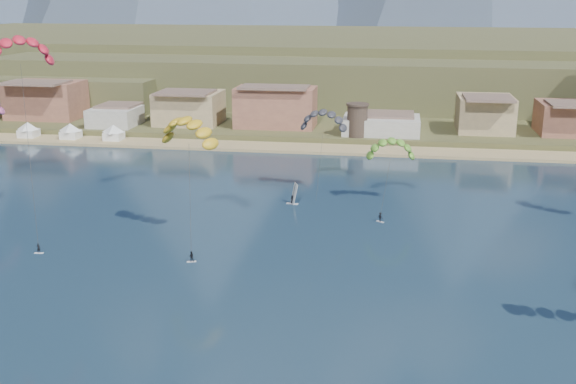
{
  "coord_description": "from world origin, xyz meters",
  "views": [
    {
      "loc": [
        14.99,
        -62.26,
        37.37
      ],
      "look_at": [
        0.0,
        32.0,
        10.0
      ],
      "focal_mm": 43.06,
      "sensor_mm": 36.0,
      "label": 1
    }
  ],
  "objects_px": {
    "kitesurfer_red": "(19,46)",
    "kitesurfer_yellow": "(188,127)",
    "watchtower": "(357,120)",
    "kitesurfer_green": "(391,146)",
    "windsurfer": "(293,198)"
  },
  "relations": [
    {
      "from": "kitesurfer_green",
      "to": "windsurfer",
      "type": "bearing_deg",
      "value": -167.48
    },
    {
      "from": "kitesurfer_green",
      "to": "kitesurfer_yellow",
      "type": "bearing_deg",
      "value": -142.01
    },
    {
      "from": "kitesurfer_red",
      "to": "kitesurfer_yellow",
      "type": "height_order",
      "value": "kitesurfer_red"
    },
    {
      "from": "watchtower",
      "to": "kitesurfer_yellow",
      "type": "bearing_deg",
      "value": -105.94
    },
    {
      "from": "kitesurfer_green",
      "to": "windsurfer",
      "type": "distance_m",
      "value": 20.32
    },
    {
      "from": "watchtower",
      "to": "kitesurfer_green",
      "type": "xyz_separation_m",
      "value": [
        9.21,
        -51.44,
        4.42
      ]
    },
    {
      "from": "watchtower",
      "to": "kitesurfer_green",
      "type": "relative_size",
      "value": 0.55
    },
    {
      "from": "watchtower",
      "to": "windsurfer",
      "type": "bearing_deg",
      "value": -98.53
    },
    {
      "from": "kitesurfer_red",
      "to": "windsurfer",
      "type": "bearing_deg",
      "value": 26.29
    },
    {
      "from": "kitesurfer_yellow",
      "to": "windsurfer",
      "type": "distance_m",
      "value": 29.26
    },
    {
      "from": "kitesurfer_yellow",
      "to": "kitesurfer_green",
      "type": "distance_m",
      "value": 39.66
    },
    {
      "from": "watchtower",
      "to": "kitesurfer_red",
      "type": "height_order",
      "value": "kitesurfer_red"
    },
    {
      "from": "kitesurfer_red",
      "to": "kitesurfer_yellow",
      "type": "bearing_deg",
      "value": -0.68
    },
    {
      "from": "windsurfer",
      "to": "kitesurfer_green",
      "type": "bearing_deg",
      "value": 12.52
    },
    {
      "from": "watchtower",
      "to": "kitesurfer_yellow",
      "type": "xyz_separation_m",
      "value": [
        -21.56,
        -75.47,
        11.43
      ]
    }
  ]
}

